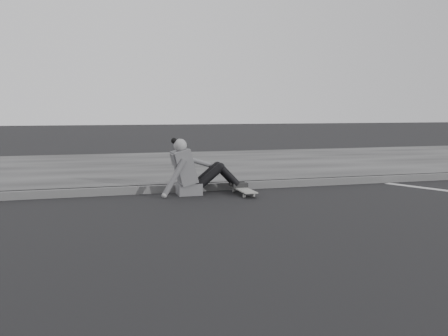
# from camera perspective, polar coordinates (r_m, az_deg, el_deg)

# --- Properties ---
(ground) EXTENTS (80.00, 80.00, 0.00)m
(ground) POSITION_cam_1_polar(r_m,az_deg,el_deg) (6.76, 22.67, -4.89)
(ground) COLOR black
(ground) RESTS_ON ground
(curb) EXTENTS (24.00, 0.16, 0.12)m
(curb) POSITION_cam_1_polar(r_m,az_deg,el_deg) (8.87, 12.19, -1.49)
(curb) COLOR #4F4F4F
(curb) RESTS_ON ground
(sidewalk) EXTENTS (24.00, 6.00, 0.12)m
(sidewalk) POSITION_cam_1_polar(r_m,az_deg,el_deg) (11.59, 5.07, 0.51)
(sidewalk) COLOR #3B3B3B
(sidewalk) RESTS_ON ground
(skateboard) EXTENTS (0.20, 0.78, 0.09)m
(skateboard) POSITION_cam_1_polar(r_m,az_deg,el_deg) (7.66, 2.23, -2.53)
(skateboard) COLOR gray
(skateboard) RESTS_ON ground
(seated_woman) EXTENTS (1.38, 0.46, 0.88)m
(seated_woman) POSITION_cam_1_polar(r_m,az_deg,el_deg) (7.66, -3.57, -0.35)
(seated_woman) COLOR #545457
(seated_woman) RESTS_ON ground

